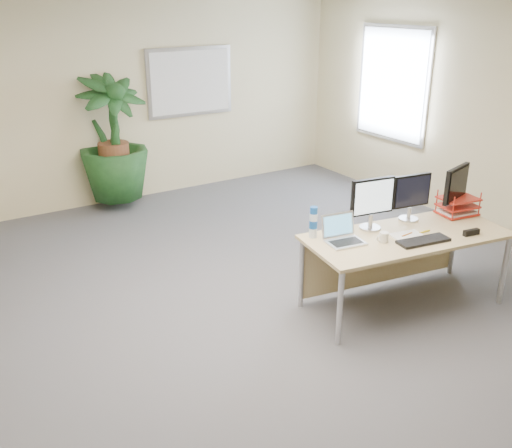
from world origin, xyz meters
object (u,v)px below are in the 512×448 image
floor_plant (114,154)px  laptop (342,235)px  desk (399,245)px  monitor_left (372,200)px  monitor_right (411,194)px

floor_plant → laptop: (0.74, -3.73, 0.02)m
desk → floor_plant: bearing=109.3°
desk → monitor_left: size_ratio=4.07×
desk → monitor_left: (-0.20, 0.18, 0.42)m
monitor_left → laptop: bearing=-168.7°
floor_plant → monitor_left: 3.83m
laptop → desk: bearing=-9.2°
desk → monitor_left: 0.50m
floor_plant → monitor_left: size_ratio=3.15×
floor_plant → monitor_right: (1.59, -3.68, 0.21)m
monitor_right → laptop: 0.88m
monitor_right → laptop: bearing=-176.6°
laptop → floor_plant: bearing=101.2°
monitor_left → laptop: size_ratio=1.35×
floor_plant → monitor_right: size_ratio=3.37×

